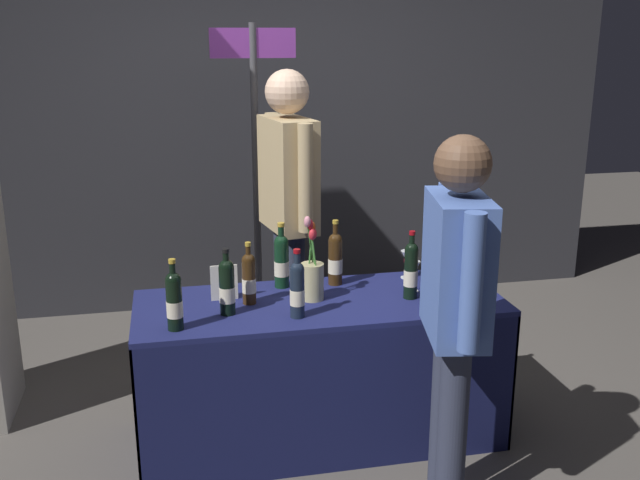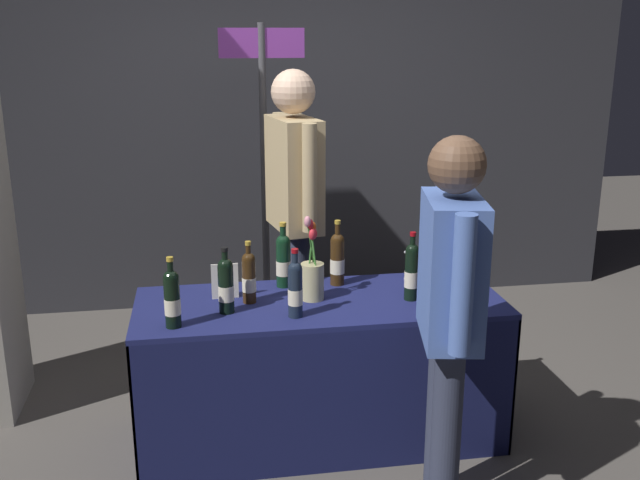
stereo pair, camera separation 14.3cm
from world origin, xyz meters
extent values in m
plane|color=#514C47|center=(0.00, 0.00, 0.00)|extent=(12.00, 12.00, 0.00)
cube|color=#2D2D33|center=(0.00, 1.99, 1.51)|extent=(5.13, 0.12, 3.02)
cube|color=#191E51|center=(0.00, 0.00, 0.71)|extent=(1.75, 0.66, 0.02)
cube|color=#141942|center=(0.00, -0.32, 0.35)|extent=(1.75, 0.01, 0.70)
cube|color=#141942|center=(0.00, 0.32, 0.35)|extent=(1.75, 0.01, 0.70)
cube|color=#141942|center=(-0.87, 0.00, 0.35)|extent=(0.01, 0.66, 0.70)
cube|color=#141942|center=(0.87, 0.00, 0.35)|extent=(0.01, 0.66, 0.70)
cylinder|color=black|center=(-0.68, -0.21, 0.84)|extent=(0.07, 0.07, 0.22)
sphere|color=black|center=(-0.68, -0.21, 0.95)|extent=(0.07, 0.07, 0.07)
cylinder|color=black|center=(-0.68, -0.21, 0.98)|extent=(0.03, 0.03, 0.07)
cylinder|color=#B7932D|center=(-0.68, -0.21, 1.03)|extent=(0.03, 0.03, 0.02)
cylinder|color=beige|center=(-0.68, -0.21, 0.82)|extent=(0.07, 0.07, 0.07)
cylinder|color=#192333|center=(0.63, 0.20, 0.83)|extent=(0.06, 0.06, 0.21)
sphere|color=#192333|center=(0.63, 0.20, 0.93)|extent=(0.06, 0.06, 0.06)
cylinder|color=#192333|center=(0.63, 0.20, 0.97)|extent=(0.03, 0.03, 0.08)
cylinder|color=#B7932D|center=(0.63, 0.20, 1.01)|extent=(0.03, 0.03, 0.02)
cylinder|color=beige|center=(0.63, 0.20, 0.81)|extent=(0.07, 0.07, 0.07)
cylinder|color=#192333|center=(-0.14, -0.18, 0.84)|extent=(0.07, 0.07, 0.23)
sphere|color=#192333|center=(-0.14, -0.18, 0.95)|extent=(0.06, 0.06, 0.06)
cylinder|color=#192333|center=(-0.14, -0.18, 0.99)|extent=(0.03, 0.03, 0.07)
cylinder|color=maroon|center=(-0.14, -0.18, 1.03)|extent=(0.03, 0.03, 0.02)
cylinder|color=beige|center=(-0.14, -0.18, 0.82)|extent=(0.07, 0.07, 0.07)
cylinder|color=#38230F|center=(0.12, 0.21, 0.84)|extent=(0.07, 0.07, 0.23)
sphere|color=#38230F|center=(0.12, 0.21, 0.95)|extent=(0.07, 0.07, 0.07)
cylinder|color=#38230F|center=(0.12, 0.21, 1.00)|extent=(0.03, 0.03, 0.09)
cylinder|color=#B7932D|center=(0.12, 0.21, 1.05)|extent=(0.03, 0.03, 0.02)
cylinder|color=beige|center=(0.12, 0.21, 0.82)|extent=(0.07, 0.07, 0.07)
cylinder|color=black|center=(-0.44, -0.08, 0.83)|extent=(0.07, 0.07, 0.22)
sphere|color=black|center=(-0.44, -0.08, 0.95)|extent=(0.07, 0.07, 0.07)
cylinder|color=black|center=(-0.44, -0.08, 0.98)|extent=(0.03, 0.03, 0.07)
cylinder|color=black|center=(-0.44, -0.08, 1.02)|extent=(0.03, 0.03, 0.02)
cylinder|color=beige|center=(-0.44, -0.08, 0.82)|extent=(0.07, 0.07, 0.07)
cylinder|color=black|center=(-0.15, 0.23, 0.84)|extent=(0.07, 0.07, 0.23)
sphere|color=black|center=(-0.15, 0.23, 0.96)|extent=(0.07, 0.07, 0.07)
cylinder|color=black|center=(-0.15, 0.23, 1.00)|extent=(0.03, 0.03, 0.08)
cylinder|color=#B7932D|center=(-0.15, 0.23, 1.05)|extent=(0.03, 0.03, 0.02)
cylinder|color=beige|center=(-0.15, 0.23, 0.82)|extent=(0.07, 0.07, 0.07)
cylinder|color=black|center=(0.43, -0.06, 0.84)|extent=(0.07, 0.07, 0.24)
sphere|color=black|center=(0.43, -0.06, 0.97)|extent=(0.06, 0.06, 0.06)
cylinder|color=black|center=(0.43, -0.06, 1.00)|extent=(0.03, 0.03, 0.07)
cylinder|color=maroon|center=(0.43, -0.06, 1.05)|extent=(0.03, 0.03, 0.02)
cylinder|color=beige|center=(0.43, -0.06, 0.83)|extent=(0.07, 0.07, 0.08)
cylinder|color=#38230F|center=(-0.33, 0.03, 0.83)|extent=(0.06, 0.06, 0.21)
sphere|color=#38230F|center=(-0.33, 0.03, 0.94)|extent=(0.06, 0.06, 0.06)
cylinder|color=#38230F|center=(-0.33, 0.03, 0.97)|extent=(0.02, 0.02, 0.07)
cylinder|color=#B7932D|center=(-0.33, 0.03, 1.01)|extent=(0.03, 0.03, 0.02)
cylinder|color=beige|center=(-0.33, 0.03, 0.81)|extent=(0.07, 0.07, 0.07)
cylinder|color=silver|center=(0.51, 0.23, 0.72)|extent=(0.07, 0.07, 0.00)
cylinder|color=silver|center=(0.51, 0.23, 0.76)|extent=(0.01, 0.01, 0.08)
cone|color=silver|center=(0.51, 0.23, 0.84)|extent=(0.07, 0.07, 0.07)
cylinder|color=#590C19|center=(0.51, 0.23, 0.82)|extent=(0.04, 0.04, 0.02)
cylinder|color=silver|center=(0.47, 0.03, 0.72)|extent=(0.07, 0.07, 0.00)
cylinder|color=silver|center=(0.47, 0.03, 0.77)|extent=(0.01, 0.01, 0.08)
cone|color=silver|center=(0.47, 0.03, 0.84)|extent=(0.08, 0.08, 0.07)
cylinder|color=tan|center=(-0.03, 0.03, 0.81)|extent=(0.11, 0.11, 0.18)
cylinder|color=#38722D|center=(-0.03, 0.02, 0.95)|extent=(0.04, 0.03, 0.28)
ellipsoid|color=red|center=(-0.04, 0.03, 1.09)|extent=(0.03, 0.03, 0.05)
cylinder|color=#38722D|center=(-0.04, 0.04, 0.94)|extent=(0.04, 0.05, 0.25)
ellipsoid|color=#E05B1E|center=(-0.02, 0.06, 1.07)|extent=(0.03, 0.03, 0.05)
cylinder|color=#38722D|center=(-0.03, 0.04, 0.96)|extent=(0.05, 0.05, 0.29)
ellipsoid|color=pink|center=(-0.06, 0.02, 1.11)|extent=(0.03, 0.03, 0.05)
cylinder|color=#38722D|center=(-0.04, 0.04, 0.93)|extent=(0.04, 0.01, 0.23)
ellipsoid|color=red|center=(-0.02, 0.04, 1.04)|extent=(0.03, 0.03, 0.05)
cylinder|color=#38722D|center=(-0.02, 0.00, 0.93)|extent=(0.03, 0.03, 0.24)
ellipsoid|color=red|center=(-0.04, 0.01, 1.05)|extent=(0.03, 0.03, 0.05)
cube|color=silver|center=(-0.44, 0.11, 0.81)|extent=(0.13, 0.01, 0.17)
cylinder|color=#2D3347|center=(-0.04, 0.84, 0.44)|extent=(0.12, 0.12, 0.88)
cylinder|color=#2D3347|center=(-0.01, 0.67, 0.44)|extent=(0.12, 0.12, 0.88)
cube|color=tan|center=(-0.02, 0.75, 1.19)|extent=(0.29, 0.48, 0.62)
sphere|color=beige|center=(-0.02, 0.75, 1.64)|extent=(0.24, 0.24, 0.24)
cylinder|color=tan|center=(-0.07, 1.02, 1.22)|extent=(0.08, 0.08, 0.57)
cylinder|color=tan|center=(0.03, 0.49, 1.22)|extent=(0.08, 0.08, 0.57)
cylinder|color=#2D3347|center=(0.39, -0.74, 0.40)|extent=(0.12, 0.12, 0.79)
cylinder|color=#2D3347|center=(0.42, -0.58, 0.40)|extent=(0.12, 0.12, 0.79)
cube|color=#4C6BB7|center=(0.40, -0.66, 1.08)|extent=(0.28, 0.44, 0.56)
sphere|color=brown|center=(0.40, -0.66, 1.48)|extent=(0.22, 0.22, 0.22)
cylinder|color=#4C6BB7|center=(0.36, -0.91, 1.10)|extent=(0.08, 0.08, 0.52)
cylinder|color=#4C6BB7|center=(0.45, -0.42, 1.10)|extent=(0.08, 0.08, 0.52)
cylinder|color=#47474C|center=(-0.15, 1.16, 1.00)|extent=(0.04, 0.04, 2.01)
cube|color=#7A3393|center=(-0.15, 1.16, 1.89)|extent=(0.50, 0.02, 0.17)
camera|label=1|loc=(-0.67, -3.15, 1.95)|focal=40.49mm
camera|label=2|loc=(-0.53, -3.18, 1.95)|focal=40.49mm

